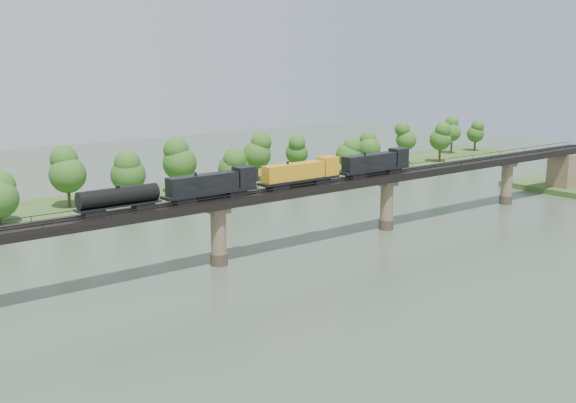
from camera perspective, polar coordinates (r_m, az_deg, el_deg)
ground at (r=99.95m, az=4.00°, el=-8.93°), size 400.00×400.00×0.00m
far_bank at (r=170.00m, az=-15.56°, el=-0.35°), size 300.00×24.00×1.60m
bridge at (r=121.15m, az=-5.52°, el=-2.53°), size 236.00×30.00×11.50m
bridge_superstructure at (r=119.74m, az=-5.58°, el=0.41°), size 220.00×4.90×0.75m
far_treeline at (r=161.50m, az=-17.78°, el=1.80°), size 289.06×17.54×13.60m
freight_train at (r=125.70m, az=-1.26°, el=1.93°), size 69.15×2.69×4.76m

